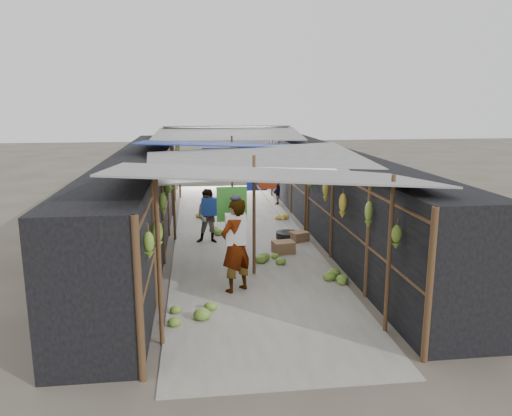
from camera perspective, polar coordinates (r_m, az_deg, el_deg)
name	(u,v)px	position (r m, az deg, el deg)	size (l,w,h in m)	color
ground	(277,338)	(8.24, 2.37, -14.60)	(80.00, 80.00, 0.00)	#6B6356
aisle_slab	(239,233)	(14.30, -1.91, -2.84)	(3.60, 16.00, 0.02)	#9E998E
stall_left	(141,196)	(14.07, -12.97, 1.37)	(1.40, 15.00, 2.30)	black
stall_right	(332,191)	(14.53, 8.72, 1.88)	(1.40, 15.00, 2.30)	black
crate_near	(283,247)	(12.39, 3.15, -4.53)	(0.51, 0.41, 0.31)	#906C49
crate_mid	(299,237)	(13.45, 4.93, -3.30)	(0.45, 0.36, 0.27)	#906C49
crate_back	(228,201)	(18.25, -3.23, 0.85)	(0.43, 0.35, 0.27)	#906C49
black_basin	(288,235)	(13.70, 3.63, -3.15)	(0.64, 0.64, 0.19)	black
vendor_elderly	(236,246)	(9.74, -2.33, -4.35)	(0.69, 0.45, 1.88)	silver
shopper_blue	(209,216)	(13.20, -5.38, -0.95)	(0.71, 0.55, 1.45)	navy
vendor_seated	(276,191)	(18.07, 2.35, 1.97)	(0.66, 0.38, 1.03)	#443F3B
market_canopy	(239,148)	(14.21, -1.99, 6.89)	(5.62, 15.20, 2.77)	brown
hanging_bananas	(236,177)	(13.98, -2.25, 3.55)	(3.95, 14.22, 0.73)	olive
floor_bananas	(250,248)	(12.30, -0.67, -4.60)	(3.70, 8.12, 0.34)	olive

